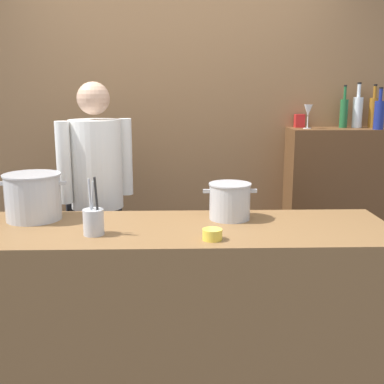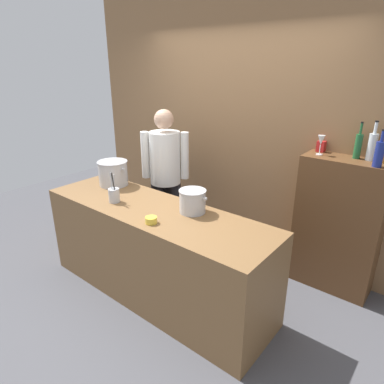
# 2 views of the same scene
# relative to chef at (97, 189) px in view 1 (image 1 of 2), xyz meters

# --- Properties ---
(ground_plane) EXTENTS (8.00, 8.00, 0.00)m
(ground_plane) POSITION_rel_chef_xyz_m (0.51, -0.70, -0.96)
(ground_plane) COLOR #4C4C51
(brick_back_panel) EXTENTS (4.40, 0.10, 3.00)m
(brick_back_panel) POSITION_rel_chef_xyz_m (0.51, 0.70, 0.54)
(brick_back_panel) COLOR olive
(brick_back_panel) RESTS_ON ground_plane
(prep_counter) EXTENTS (2.33, 0.70, 0.90)m
(prep_counter) POSITION_rel_chef_xyz_m (0.51, -0.70, -0.51)
(prep_counter) COLOR brown
(prep_counter) RESTS_ON ground_plane
(bar_cabinet) EXTENTS (0.76, 0.32, 1.32)m
(bar_cabinet) POSITION_rel_chef_xyz_m (1.77, 0.49, -0.30)
(bar_cabinet) COLOR brown
(bar_cabinet) RESTS_ON ground_plane
(chef) EXTENTS (0.46, 0.41, 1.66)m
(chef) POSITION_rel_chef_xyz_m (0.00, 0.00, 0.00)
(chef) COLOR black
(chef) RESTS_ON ground_plane
(stockpot_large) EXTENTS (0.37, 0.31, 0.26)m
(stockpot_large) POSITION_rel_chef_xyz_m (-0.26, -0.52, 0.06)
(stockpot_large) COLOR #B7BABF
(stockpot_large) RESTS_ON prep_counter
(stockpot_small) EXTENTS (0.30, 0.24, 0.20)m
(stockpot_small) POSITION_rel_chef_xyz_m (0.83, -0.54, 0.04)
(stockpot_small) COLOR #B7BABF
(stockpot_small) RESTS_ON prep_counter
(utensil_crock) EXTENTS (0.10, 0.10, 0.30)m
(utensil_crock) POSITION_rel_chef_xyz_m (0.12, -0.82, 0.01)
(utensil_crock) COLOR #B7BABF
(utensil_crock) RESTS_ON prep_counter
(butter_jar) EXTENTS (0.10, 0.10, 0.05)m
(butter_jar) POSITION_rel_chef_xyz_m (0.71, -0.92, -0.04)
(butter_jar) COLOR yellow
(butter_jar) RESTS_ON prep_counter
(wine_bottle_cobalt) EXTENTS (0.07, 0.07, 0.31)m
(wine_bottle_cobalt) POSITION_rel_chef_xyz_m (2.02, 0.38, 0.47)
(wine_bottle_cobalt) COLOR navy
(wine_bottle_cobalt) RESTS_ON bar_cabinet
(wine_bottle_amber) EXTENTS (0.07, 0.07, 0.33)m
(wine_bottle_amber) POSITION_rel_chef_xyz_m (2.05, 0.55, 0.48)
(wine_bottle_amber) COLOR #8C5919
(wine_bottle_amber) RESTS_ON bar_cabinet
(wine_bottle_green) EXTENTS (0.06, 0.06, 0.32)m
(wine_bottle_green) POSITION_rel_chef_xyz_m (1.82, 0.55, 0.47)
(wine_bottle_green) COLOR #1E592D
(wine_bottle_green) RESTS_ON bar_cabinet
(wine_bottle_clear) EXTENTS (0.08, 0.08, 0.34)m
(wine_bottle_clear) POSITION_rel_chef_xyz_m (1.93, 0.56, 0.48)
(wine_bottle_clear) COLOR silver
(wine_bottle_clear) RESTS_ON bar_cabinet
(wine_glass_wide) EXTENTS (0.06, 0.06, 0.18)m
(wine_glass_wide) POSITION_rel_chef_xyz_m (1.52, 0.47, 0.48)
(wine_glass_wide) COLOR silver
(wine_glass_wide) RESTS_ON bar_cabinet
(spice_tin_red) EXTENTS (0.07, 0.07, 0.10)m
(spice_tin_red) POSITION_rel_chef_xyz_m (1.49, 0.60, 0.41)
(spice_tin_red) COLOR red
(spice_tin_red) RESTS_ON bar_cabinet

